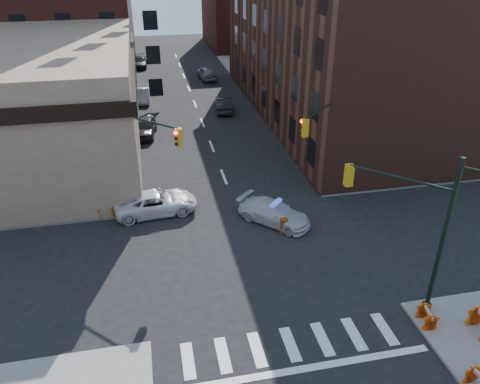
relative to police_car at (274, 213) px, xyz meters
name	(u,v)px	position (x,y,z in m)	size (l,w,h in m)	color
ground	(255,254)	(-1.98, -3.09, -0.68)	(140.00, 140.00, 0.00)	black
sidewalk_ne	(373,80)	(21.02, 29.66, -0.61)	(34.00, 54.50, 0.15)	gray
commercial_row_ne	(334,42)	(11.02, 19.41, 6.32)	(14.00, 34.00, 14.00)	#4B291E
filler_ne	(257,7)	(12.02, 54.91, 5.32)	(16.00, 16.00, 12.00)	#58201B
signal_pole_se	(419,225)	(4.05, -8.61, 3.93)	(5.40, 5.27, 8.00)	black
signal_pole_nw	(140,155)	(-7.84, 2.25, 3.65)	(3.58, 3.67, 8.00)	black
signal_pole_ne	(325,140)	(3.85, 2.26, 3.65)	(3.67, 3.58, 8.00)	black
tree_ne_near	(268,73)	(5.52, 22.91, 2.80)	(3.00, 3.00, 4.85)	black
tree_ne_far	(250,56)	(5.52, 30.91, 2.80)	(3.00, 3.00, 4.85)	black
police_car	(274,213)	(0.00, 0.00, 0.00)	(1.92, 4.71, 1.37)	silver
pickup	(156,203)	(-7.16, 2.71, 0.05)	(2.44, 5.29, 1.47)	silver
parked_car_wnear	(145,127)	(-7.48, 16.67, 0.10)	(1.84, 4.58, 1.56)	black
parked_car_wfar	(143,95)	(-7.45, 26.84, 0.01)	(1.46, 4.19, 1.38)	#999DA1
parked_car_wdeep	(139,62)	(-7.48, 42.89, 0.02)	(1.98, 4.88, 1.41)	black
parked_car_enear	(224,104)	(0.65, 21.87, 0.05)	(1.56, 4.48, 1.48)	black
parked_car_efar	(207,73)	(0.75, 34.70, 0.11)	(1.86, 4.63, 1.58)	gray
pedestrian_a	(129,195)	(-8.86, 3.68, 0.27)	(0.59, 0.39, 1.62)	black
pedestrian_b	(95,190)	(-11.07, 4.89, 0.26)	(0.77, 0.60, 1.58)	black
pedestrian_c	(51,192)	(-13.84, 5.01, 0.33)	(1.01, 0.42, 1.72)	#202831
barrel_road	(284,225)	(0.26, -1.19, -0.22)	(0.52, 0.52, 0.92)	orange
barrel_bank	(151,208)	(-7.48, 2.51, -0.20)	(0.54, 0.54, 0.96)	red
barricade_se_b	(427,317)	(4.42, -10.09, -0.13)	(1.07, 0.53, 0.80)	red
barricade_se_c	(479,383)	(4.42, -13.78, -0.12)	(1.11, 0.55, 0.83)	red
barricade_nw_a	(106,211)	(-10.31, 2.61, -0.12)	(1.10, 0.55, 0.82)	red
barricade_nw_b	(49,200)	(-13.98, 4.60, -0.06)	(1.27, 0.64, 0.95)	orange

